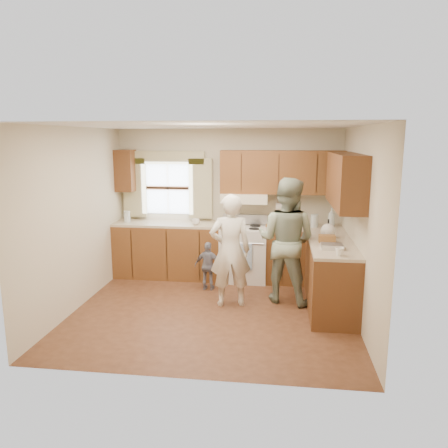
# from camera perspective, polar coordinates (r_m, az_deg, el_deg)

# --- Properties ---
(room) EXTENTS (3.80, 3.80, 3.80)m
(room) POSITION_cam_1_polar(r_m,az_deg,el_deg) (5.79, -1.49, 0.23)
(room) COLOR #472616
(room) RESTS_ON ground
(kitchen_fixtures) EXTENTS (3.80, 2.25, 2.15)m
(kitchen_fixtures) POSITION_cam_1_polar(r_m,az_deg,el_deg) (6.87, 5.00, -1.57)
(kitchen_fixtures) COLOR #45230E
(kitchen_fixtures) RESTS_ON ground
(stove) EXTENTS (0.76, 0.67, 1.07)m
(stove) POSITION_cam_1_polar(r_m,az_deg,el_deg) (7.32, 2.60, -3.73)
(stove) COLOR silver
(stove) RESTS_ON ground
(woman_left) EXTENTS (0.65, 0.50, 1.60)m
(woman_left) POSITION_cam_1_polar(r_m,az_deg,el_deg) (6.12, 0.82, -3.48)
(woman_left) COLOR silver
(woman_left) RESTS_ON ground
(woman_right) EXTENTS (1.06, 0.95, 1.81)m
(woman_right) POSITION_cam_1_polar(r_m,az_deg,el_deg) (6.33, 8.13, -2.14)
(woman_right) COLOR #254329
(woman_right) RESTS_ON ground
(child) EXTENTS (0.46, 0.22, 0.77)m
(child) POSITION_cam_1_polar(r_m,az_deg,el_deg) (6.85, -2.04, -5.52)
(child) COLOR gray
(child) RESTS_ON ground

